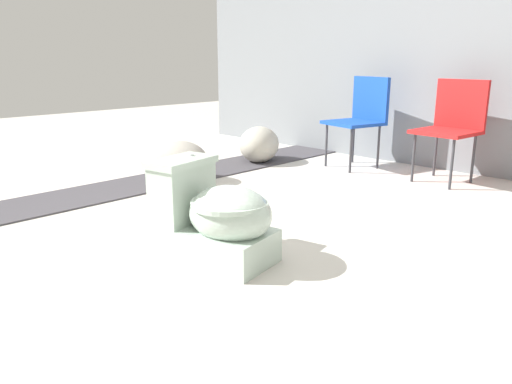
{
  "coord_description": "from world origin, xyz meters",
  "views": [
    {
      "loc": [
        2.1,
        -1.66,
        1.01
      ],
      "look_at": [
        0.26,
        0.2,
        0.3
      ],
      "focal_mm": 35.0,
      "sensor_mm": 36.0,
      "label": 1
    }
  ],
  "objects_px": {
    "toilet": "(215,218)",
    "boulder_near": "(259,144)",
    "folding_chair_middle": "(453,120)",
    "boulder_far": "(182,161)",
    "folding_chair_left": "(362,112)"
  },
  "relations": [
    {
      "from": "folding_chair_left",
      "to": "boulder_near",
      "type": "xyz_separation_m",
      "value": [
        -0.82,
        -0.53,
        -0.34
      ]
    },
    {
      "from": "boulder_near",
      "to": "folding_chair_left",
      "type": "bearing_deg",
      "value": 33.04
    },
    {
      "from": "toilet",
      "to": "boulder_near",
      "type": "height_order",
      "value": "toilet"
    },
    {
      "from": "folding_chair_middle",
      "to": "boulder_far",
      "type": "xyz_separation_m",
      "value": [
        -1.58,
        -1.59,
        -0.34
      ]
    },
    {
      "from": "folding_chair_left",
      "to": "folding_chair_middle",
      "type": "distance_m",
      "value": 0.85
    },
    {
      "from": "toilet",
      "to": "folding_chair_middle",
      "type": "distance_m",
      "value": 2.52
    },
    {
      "from": "toilet",
      "to": "boulder_far",
      "type": "xyz_separation_m",
      "value": [
        -1.48,
        0.91,
        -0.05
      ]
    },
    {
      "from": "toilet",
      "to": "boulder_near",
      "type": "xyz_separation_m",
      "value": [
        -1.57,
        1.92,
        -0.04
      ]
    },
    {
      "from": "folding_chair_middle",
      "to": "boulder_near",
      "type": "bearing_deg",
      "value": -66.05
    },
    {
      "from": "folding_chair_left",
      "to": "boulder_near",
      "type": "bearing_deg",
      "value": -43.41
    },
    {
      "from": "folding_chair_left",
      "to": "boulder_near",
      "type": "distance_m",
      "value": 1.03
    },
    {
      "from": "boulder_far",
      "to": "folding_chair_middle",
      "type": "bearing_deg",
      "value": 45.22
    },
    {
      "from": "toilet",
      "to": "boulder_near",
      "type": "distance_m",
      "value": 2.48
    },
    {
      "from": "toilet",
      "to": "boulder_far",
      "type": "height_order",
      "value": "toilet"
    },
    {
      "from": "boulder_near",
      "to": "boulder_far",
      "type": "relative_size",
      "value": 1.06
    }
  ]
}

